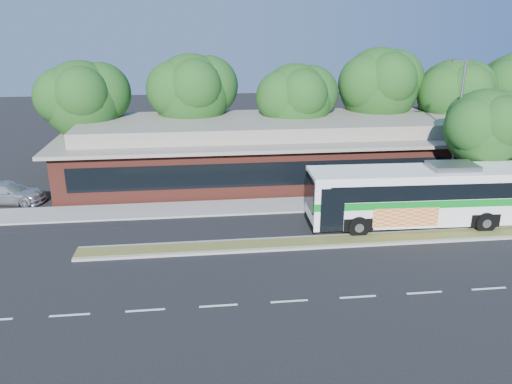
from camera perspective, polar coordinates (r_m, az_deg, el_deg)
The scene contains 14 objects.
ground at distance 26.59m, azimuth 8.27°, elevation -6.30°, with size 120.00×120.00×0.00m, color black.
median_strip at distance 27.08m, azimuth 7.96°, elevation -5.62°, with size 26.00×1.10×0.15m, color brown.
sidewalk at distance 32.30m, azimuth 5.42°, elevation -1.42°, with size 44.00×2.60×0.12m, color gray.
parking_lot at distance 36.85m, azimuth -24.44°, elevation -0.59°, with size 14.00×12.00×0.01m, color black.
plaza_building at distance 37.88m, azimuth 3.46°, elevation 4.96°, with size 33.20×11.20×4.45m.
lamp_post at distance 33.94m, azimuth 21.94°, elevation 6.80°, with size 0.93×0.18×9.07m.
tree_bg_a at distance 39.52m, azimuth -18.67°, elevation 10.13°, with size 6.47×5.80×8.63m.
tree_bg_b at distance 39.66m, azimuth -6.81°, elevation 11.40°, with size 6.69×6.00×9.00m.
tree_bg_c at distance 39.55m, azimuth 5.05°, elevation 10.63°, with size 6.24×5.60×8.26m.
tree_bg_d at distance 42.38m, azimuth 14.37°, elevation 11.81°, with size 6.91×6.20×9.37m.
tree_bg_e at distance 44.04m, azimuth 22.17°, elevation 10.38°, with size 6.47×5.80×8.50m.
transit_bus at distance 29.97m, azimuth 18.56°, elevation 0.03°, with size 13.14×3.36×3.66m.
sedan at distance 36.17m, azimuth -26.49°, elevation -0.08°, with size 1.96×4.81×1.40m, color #A9ACB1.
sidewalk_tree at distance 34.30m, azimuth 25.08°, elevation 6.84°, with size 5.39×4.83×7.41m.
Camera 1 is at (-6.57, -23.19, 11.22)m, focal length 35.00 mm.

